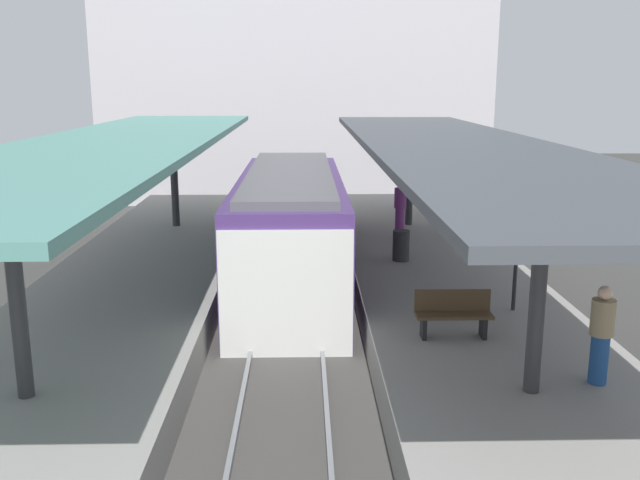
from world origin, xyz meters
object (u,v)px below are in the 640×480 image
object	(u,v)px
passenger_near_bench	(400,208)
passenger_mid_platform	(451,205)
litter_bin	(401,245)
commuter_train	(290,230)
passenger_far_end	(601,334)
platform_sign	(518,233)
platform_bench	(453,312)

from	to	relation	value
passenger_near_bench	passenger_mid_platform	bearing A→B (deg)	17.12
litter_bin	passenger_near_bench	size ratio (longest dim) A/B	0.46
commuter_train	passenger_near_bench	distance (m)	3.93
commuter_train	passenger_near_bench	size ratio (longest dim) A/B	5.88
litter_bin	passenger_far_end	world-z (taller)	passenger_far_end
litter_bin	passenger_near_bench	xyz separation A→B (m)	(0.34, 2.72, 0.50)
commuter_train	platform_sign	size ratio (longest dim) A/B	4.59
platform_bench	platform_sign	bearing A→B (deg)	43.33
passenger_mid_platform	passenger_far_end	bearing A→B (deg)	-89.64
passenger_near_bench	litter_bin	bearing A→B (deg)	-97.02
litter_bin	passenger_near_bench	bearing A→B (deg)	82.98
platform_bench	passenger_far_end	world-z (taller)	passenger_far_end
platform_bench	passenger_near_bench	distance (m)	8.31
commuter_train	platform_bench	world-z (taller)	commuter_train
platform_bench	passenger_near_bench	world-z (taller)	passenger_near_bench
commuter_train	litter_bin	distance (m)	2.96
platform_sign	passenger_far_end	xyz separation A→B (m)	(0.26, -3.56, -0.81)
platform_bench	litter_bin	bearing A→B (deg)	91.92
litter_bin	passenger_near_bench	world-z (taller)	passenger_near_bench
platform_sign	passenger_near_bench	xyz separation A→B (m)	(-1.42, 6.81, -0.73)
litter_bin	commuter_train	bearing A→B (deg)	170.42
litter_bin	passenger_far_end	xyz separation A→B (m)	(2.02, -7.65, 0.42)
platform_sign	litter_bin	xyz separation A→B (m)	(-1.76, 4.09, -1.22)
platform_sign	commuter_train	bearing A→B (deg)	135.46
platform_bench	passenger_mid_platform	distance (m)	8.98
commuter_train	passenger_far_end	distance (m)	9.51
passenger_near_bench	passenger_far_end	world-z (taller)	passenger_near_bench
commuter_train	platform_sign	bearing A→B (deg)	-44.54
passenger_mid_platform	litter_bin	bearing A→B (deg)	-121.23
passenger_far_end	passenger_mid_platform	bearing A→B (deg)	90.36
platform_sign	passenger_near_bench	size ratio (longest dim) A/B	1.28
platform_sign	passenger_near_bench	world-z (taller)	platform_sign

